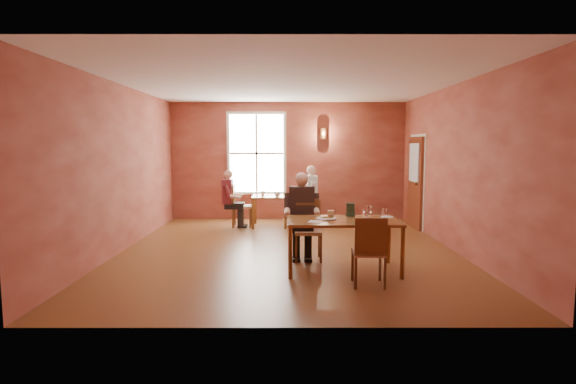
{
  "coord_description": "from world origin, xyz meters",
  "views": [
    {
      "loc": [
        -0.01,
        -8.05,
        1.92
      ],
      "look_at": [
        0.0,
        0.2,
        1.05
      ],
      "focal_mm": 28.0,
      "sensor_mm": 36.0,
      "label": 1
    }
  ],
  "objects_px": {
    "diner_maroon": "(241,199)",
    "diner_white": "(299,197)",
    "chair_diner_main": "(308,230)",
    "chair_diner_white": "(297,207)",
    "chair_diner_maroon": "(242,206)",
    "diner_main": "(308,219)",
    "main_table": "(343,245)",
    "chair_empty": "(368,251)",
    "second_table": "(270,211)"
  },
  "relations": [
    {
      "from": "chair_empty",
      "to": "diner_maroon",
      "type": "relative_size",
      "value": 0.74
    },
    {
      "from": "chair_diner_white",
      "to": "diner_white",
      "type": "distance_m",
      "value": 0.24
    },
    {
      "from": "main_table",
      "to": "diner_white",
      "type": "bearing_deg",
      "value": 98.74
    },
    {
      "from": "diner_main",
      "to": "diner_white",
      "type": "relative_size",
      "value": 1.01
    },
    {
      "from": "diner_white",
      "to": "chair_diner_main",
      "type": "bearing_deg",
      "value": -178.58
    },
    {
      "from": "chair_diner_main",
      "to": "diner_white",
      "type": "height_order",
      "value": "diner_white"
    },
    {
      "from": "diner_main",
      "to": "chair_diner_white",
      "type": "bearing_deg",
      "value": -88.04
    },
    {
      "from": "chair_diner_maroon",
      "to": "diner_maroon",
      "type": "xyz_separation_m",
      "value": [
        -0.03,
        0.0,
        0.15
      ]
    },
    {
      "from": "second_table",
      "to": "main_table",
      "type": "bearing_deg",
      "value": -71.48
    },
    {
      "from": "chair_diner_maroon",
      "to": "chair_empty",
      "type": "bearing_deg",
      "value": 25.95
    },
    {
      "from": "chair_empty",
      "to": "chair_diner_main",
      "type": "bearing_deg",
      "value": 121.24
    },
    {
      "from": "diner_maroon",
      "to": "chair_diner_white",
      "type": "bearing_deg",
      "value": 90.0
    },
    {
      "from": "diner_main",
      "to": "chair_diner_white",
      "type": "relative_size",
      "value": 1.54
    },
    {
      "from": "second_table",
      "to": "chair_diner_maroon",
      "type": "height_order",
      "value": "chair_diner_maroon"
    },
    {
      "from": "diner_main",
      "to": "diner_maroon",
      "type": "height_order",
      "value": "diner_main"
    },
    {
      "from": "chair_diner_white",
      "to": "main_table",
      "type": "bearing_deg",
      "value": -170.81
    },
    {
      "from": "main_table",
      "to": "chair_diner_main",
      "type": "height_order",
      "value": "chair_diner_main"
    },
    {
      "from": "diner_main",
      "to": "chair_diner_maroon",
      "type": "height_order",
      "value": "diner_main"
    },
    {
      "from": "main_table",
      "to": "chair_diner_maroon",
      "type": "distance_m",
      "value": 4.21
    },
    {
      "from": "chair_diner_white",
      "to": "chair_diner_main",
      "type": "bearing_deg",
      "value": -178.02
    },
    {
      "from": "chair_diner_white",
      "to": "diner_white",
      "type": "relative_size",
      "value": 0.66
    },
    {
      "from": "diner_white",
      "to": "diner_maroon",
      "type": "height_order",
      "value": "diner_white"
    },
    {
      "from": "chair_diner_main",
      "to": "chair_empty",
      "type": "xyz_separation_m",
      "value": [
        0.76,
        -1.36,
        -0.02
      ]
    },
    {
      "from": "diner_maroon",
      "to": "chair_diner_main",
      "type": "bearing_deg",
      "value": 24.84
    },
    {
      "from": "main_table",
      "to": "chair_diner_maroon",
      "type": "height_order",
      "value": "chair_diner_maroon"
    },
    {
      "from": "chair_diner_white",
      "to": "diner_white",
      "type": "height_order",
      "value": "diner_white"
    },
    {
      "from": "chair_diner_main",
      "to": "chair_empty",
      "type": "height_order",
      "value": "chair_diner_main"
    },
    {
      "from": "second_table",
      "to": "chair_diner_white",
      "type": "relative_size",
      "value": 0.9
    },
    {
      "from": "main_table",
      "to": "second_table",
      "type": "relative_size",
      "value": 2.04
    },
    {
      "from": "diner_maroon",
      "to": "diner_white",
      "type": "bearing_deg",
      "value": 90.0
    },
    {
      "from": "main_table",
      "to": "chair_diner_white",
      "type": "relative_size",
      "value": 1.85
    },
    {
      "from": "main_table",
      "to": "diner_maroon",
      "type": "relative_size",
      "value": 1.3
    },
    {
      "from": "chair_diner_white",
      "to": "chair_diner_maroon",
      "type": "bearing_deg",
      "value": 90.0
    },
    {
      "from": "chair_empty",
      "to": "chair_diner_white",
      "type": "xyz_separation_m",
      "value": [
        -0.87,
        4.46,
        -0.02
      ]
    },
    {
      "from": "chair_diner_main",
      "to": "chair_diner_maroon",
      "type": "bearing_deg",
      "value": -65.61
    },
    {
      "from": "chair_diner_maroon",
      "to": "diner_maroon",
      "type": "height_order",
      "value": "diner_maroon"
    },
    {
      "from": "chair_diner_white",
      "to": "diner_white",
      "type": "bearing_deg",
      "value": -90.0
    },
    {
      "from": "chair_diner_main",
      "to": "diner_maroon",
      "type": "distance_m",
      "value": 3.42
    },
    {
      "from": "diner_white",
      "to": "chair_diner_maroon",
      "type": "bearing_deg",
      "value": 90.0
    },
    {
      "from": "chair_empty",
      "to": "diner_maroon",
      "type": "xyz_separation_m",
      "value": [
        -2.2,
        4.46,
        0.17
      ]
    },
    {
      "from": "chair_diner_main",
      "to": "chair_diner_maroon",
      "type": "relative_size",
      "value": 1.01
    },
    {
      "from": "second_table",
      "to": "chair_diner_white",
      "type": "bearing_deg",
      "value": 0.0
    },
    {
      "from": "diner_main",
      "to": "chair_diner_maroon",
      "type": "distance_m",
      "value": 3.44
    },
    {
      "from": "chair_diner_main",
      "to": "diner_main",
      "type": "bearing_deg",
      "value": 90.0
    },
    {
      "from": "diner_main",
      "to": "diner_white",
      "type": "xyz_separation_m",
      "value": [
        -0.08,
        3.13,
        -0.01
      ]
    },
    {
      "from": "main_table",
      "to": "chair_diner_white",
      "type": "xyz_separation_m",
      "value": [
        -0.61,
        3.75,
        0.06
      ]
    },
    {
      "from": "chair_diner_main",
      "to": "diner_white",
      "type": "relative_size",
      "value": 0.72
    },
    {
      "from": "main_table",
      "to": "diner_white",
      "type": "relative_size",
      "value": 1.21
    },
    {
      "from": "chair_empty",
      "to": "second_table",
      "type": "distance_m",
      "value": 4.72
    },
    {
      "from": "second_table",
      "to": "diner_maroon",
      "type": "bearing_deg",
      "value": 180.0
    }
  ]
}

